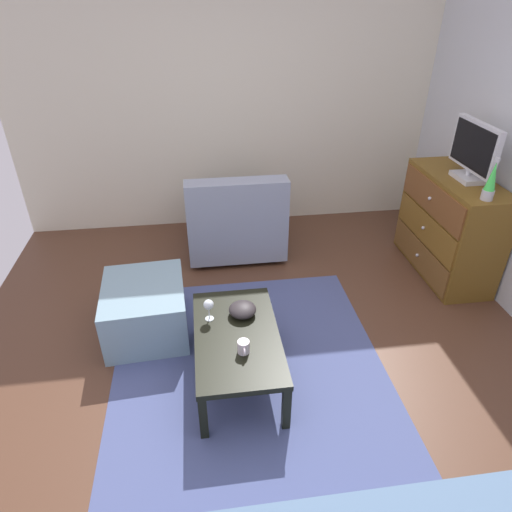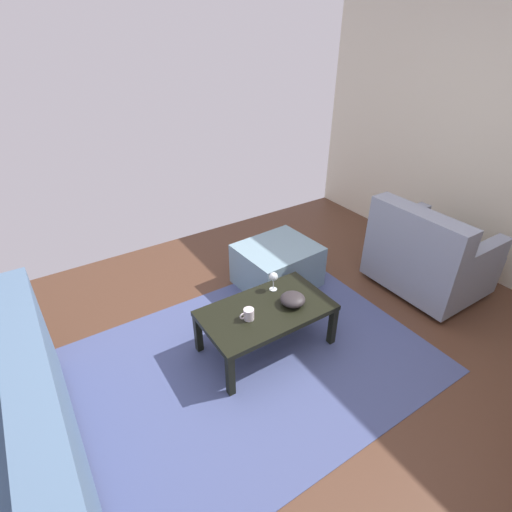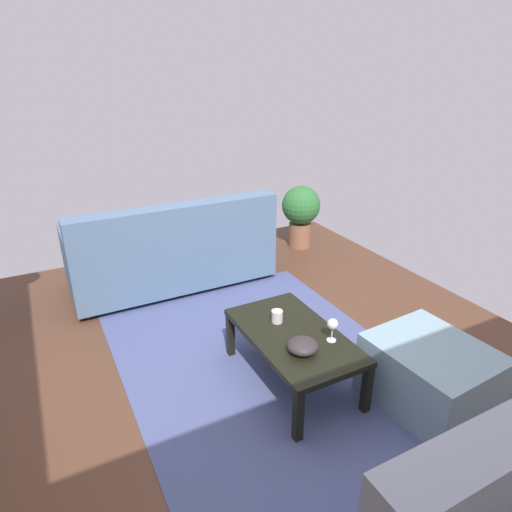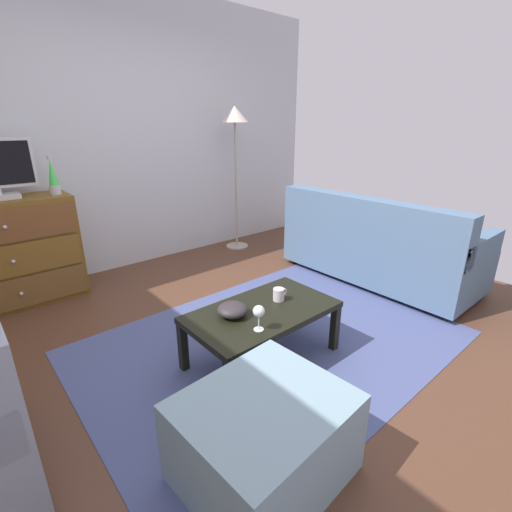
{
  "view_description": "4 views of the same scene",
  "coord_description": "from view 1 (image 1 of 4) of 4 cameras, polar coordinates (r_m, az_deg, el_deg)",
  "views": [
    {
      "loc": [
        2.22,
        -0.46,
        2.33
      ],
      "look_at": [
        -0.22,
        -0.13,
        0.82
      ],
      "focal_mm": 31.26,
      "sensor_mm": 36.0,
      "label": 1
    },
    {
      "loc": [
        1.3,
        1.56,
        2.21
      ],
      "look_at": [
        0.16,
        -0.2,
        0.93
      ],
      "focal_mm": 27.27,
      "sensor_mm": 36.0,
      "label": 2
    },
    {
      "loc": [
        -2.03,
        1.05,
        1.98
      ],
      "look_at": [
        0.19,
        -0.1,
        0.89
      ],
      "focal_mm": 30.96,
      "sensor_mm": 36.0,
      "label": 3
    },
    {
      "loc": [
        -1.38,
        -1.84,
        1.51
      ],
      "look_at": [
        0.08,
        -0.14,
        0.69
      ],
      "focal_mm": 25.46,
      "sensor_mm": 36.0,
      "label": 4
    }
  ],
  "objects": [
    {
      "name": "wine_glass",
      "position": [
        3.02,
        -6.08,
        -6.29
      ],
      "size": [
        0.07,
        0.07,
        0.16
      ],
      "color": "silver",
      "rests_on": "coffee_table"
    },
    {
      "name": "ground_plane",
      "position": [
        3.27,
        2.85,
        -14.65
      ],
      "size": [
        5.37,
        4.6,
        0.05
      ],
      "primitive_type": "cube",
      "color": "#523323"
    },
    {
      "name": "armchair",
      "position": [
        4.39,
        -2.66,
        4.58
      ],
      "size": [
        0.8,
        0.93,
        0.86
      ],
      "color": "#332319",
      "rests_on": "ground_plane"
    },
    {
      "name": "mug",
      "position": [
        2.8,
        -1.6,
        -11.57
      ],
      "size": [
        0.11,
        0.08,
        0.08
      ],
      "color": "silver",
      "rests_on": "coffee_table"
    },
    {
      "name": "ottoman",
      "position": [
        3.53,
        -13.96,
        -6.63
      ],
      "size": [
        0.73,
        0.64,
        0.41
      ],
      "primitive_type": "cube",
      "rotation": [
        0.0,
        0.0,
        0.06
      ],
      "color": "#7897A6",
      "rests_on": "ground_plane"
    },
    {
      "name": "tv",
      "position": [
        4.12,
        26.09,
        11.99
      ],
      "size": [
        0.59,
        0.18,
        0.48
      ],
      "color": "silver",
      "rests_on": "dresser"
    },
    {
      "name": "area_rug",
      "position": [
        3.09,
        -0.27,
        -17.31
      ],
      "size": [
        2.6,
        1.9,
        0.01
      ],
      "primitive_type": "cube",
      "color": "#46507E",
      "rests_on": "ground_plane"
    },
    {
      "name": "dresser",
      "position": [
        4.39,
        23.42,
        3.54
      ],
      "size": [
        1.09,
        0.49,
        0.92
      ],
      "color": "brown",
      "rests_on": "ground_plane"
    },
    {
      "name": "wall_plain_left",
      "position": [
        4.78,
        -2.23,
        20.2
      ],
      "size": [
        0.12,
        4.6,
        2.8
      ],
      "primitive_type": "cube",
      "color": "beige",
      "rests_on": "ground_plane"
    },
    {
      "name": "coffee_table",
      "position": [
        2.99,
        -2.45,
        -10.6
      ],
      "size": [
        0.98,
        0.55,
        0.38
      ],
      "color": "black",
      "rests_on": "ground_plane"
    },
    {
      "name": "bowl_decorative",
      "position": [
        3.08,
        -1.74,
        -6.87
      ],
      "size": [
        0.19,
        0.19,
        0.09
      ],
      "primitive_type": "ellipsoid",
      "color": "#2D282A",
      "rests_on": "coffee_table"
    },
    {
      "name": "lava_lamp",
      "position": [
        3.81,
        27.88,
        8.41
      ],
      "size": [
        0.09,
        0.09,
        0.33
      ],
      "color": "#B7B7BC",
      "rests_on": "dresser"
    }
  ]
}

